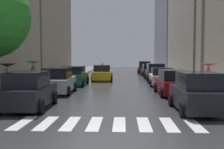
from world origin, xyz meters
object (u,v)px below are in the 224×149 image
Objects in this scene: parked_car_right_fifth at (149,70)px; pedestrian_near_tree at (33,68)px; parked_car_right_sixth at (144,68)px; parked_car_left_third at (74,76)px; parked_car_right_nearest at (197,93)px; lamp_post_right at (195,28)px; parked_car_right_second at (173,83)px; parked_car_right_third at (162,77)px; parked_car_left_nearest at (28,91)px; parked_car_left_second at (58,81)px; pedestrian_by_kerb at (7,73)px; parked_car_right_fourth at (155,72)px; taxi_midroad at (102,73)px; pedestrian_foreground at (208,70)px.

parked_car_right_fifth is 2.26× the size of pedestrian_near_tree.
parked_car_right_sixth is at bearing 49.64° from pedestrian_near_tree.
parked_car_left_third is 4.22m from pedestrian_near_tree.
parked_car_right_fifth is at bearing -32.13° from parked_car_left_third.
parked_car_right_nearest is 8.20m from lamp_post_right.
parked_car_right_second reaches higher than parked_car_right_fifth.
parked_car_left_nearest is at bearing 146.50° from parked_car_right_third.
parked_car_right_sixth is (-0.20, 28.85, 0.01)m from parked_car_right_nearest.
parked_car_left_nearest is 5.49m from parked_car_left_second.
pedestrian_by_kerb is (-9.74, -20.89, 0.84)m from parked_car_right_fifth.
parked_car_left_second is 1.04× the size of parked_car_right_nearest.
parked_car_right_second is at bearing -178.12° from parked_car_right_sixth.
parked_car_right_fourth is (0.12, 11.20, 0.06)m from parked_car_right_second.
taxi_midroad is at bearing 45.09° from pedestrian_near_tree.
parked_car_right_fifth is (-0.01, 12.09, 0.00)m from parked_car_right_third.
parked_car_right_fifth is 0.60× the size of lamp_post_right.
parked_car_right_third is (0.08, 5.88, -0.04)m from parked_car_right_second.
parked_car_left_second reaches higher than parked_car_left_third.
pedestrian_foreground is (7.59, -10.84, 0.85)m from taxi_midroad.
pedestrian_near_tree is 12.17m from lamp_post_right.
lamp_post_right is (11.80, -1.01, 2.81)m from pedestrian_near_tree.
parked_car_left_third is 9.30m from parked_car_right_fourth.
pedestrian_near_tree is (-10.14, -3.24, 0.92)m from parked_car_right_third.
parked_car_right_sixth reaches higher than parked_car_left_nearest.
parked_car_right_fourth is 11.67m from pedestrian_foreground.
pedestrian_near_tree is at bearing 148.32° from taxi_midroad.
parked_car_right_fourth is at bearing -55.19° from parked_car_left_third.
parked_car_right_nearest is (7.84, -0.49, 0.01)m from parked_car_left_nearest.
parked_car_left_second is 0.90× the size of parked_car_right_fourth.
parked_car_right_sixth reaches higher than parked_car_right_third.
parked_car_right_fourth reaches higher than parked_car_right_third.
parked_car_right_fifth is at bearing 138.93° from pedestrian_foreground.
parked_car_right_nearest is at bearing 179.66° from parked_car_right_second.
parked_car_right_fifth is at bearing 41.92° from pedestrian_near_tree.
parked_car_left_third is 5.14m from taxi_midroad.
taxi_midroad is at bearing -35.34° from pedestrian_by_kerb.
parked_car_right_fifth is at bearing -20.35° from parked_car_left_nearest.
parked_car_left_third is 0.99× the size of parked_car_right_fifth.
parked_car_left_nearest is 0.91× the size of parked_car_left_third.
pedestrian_by_kerb is (-9.75, -8.80, 0.84)m from parked_car_right_third.
parked_car_right_second is at bearing -91.09° from pedestrian_by_kerb.
parked_car_right_sixth is at bearing -19.78° from parked_car_left_second.
pedestrian_foreground is 0.98× the size of pedestrian_by_kerb.
parked_car_right_second is at bearing -154.29° from taxi_midroad.
parked_car_left_nearest is at bearing 86.06° from parked_car_right_nearest.
parked_car_right_sixth is (-0.22, 12.09, 0.01)m from parked_car_right_fourth.
lamp_post_right reaches higher than parked_car_right_fifth.
parked_car_left_third is at bearing 50.56° from parked_car_right_second.
parked_car_right_third is at bearing -90.08° from parked_car_left_third.
pedestrian_by_kerb is (-4.25, -13.50, 0.80)m from taxi_midroad.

